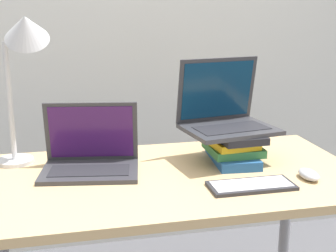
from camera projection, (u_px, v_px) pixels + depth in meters
wall_back at (127, 7)px, 2.48m from camera, size 8.00×0.05×2.70m
desk at (169, 197)px, 1.71m from camera, size 1.40×0.75×0.78m
laptop_left at (90, 158)px, 1.71m from camera, size 0.38×0.29×0.24m
book_stack at (233, 147)px, 1.81m from camera, size 0.20×0.29×0.12m
laptop_on_books at (225, 116)px, 1.81m from camera, size 0.37×0.31×0.27m
wireless_keyboard at (251, 186)px, 1.56m from camera, size 0.29×0.12×0.01m
mouse at (309, 174)px, 1.63m from camera, size 0.06×0.11×0.03m
desk_lamp at (24, 46)px, 1.67m from camera, size 0.23×0.20×0.60m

